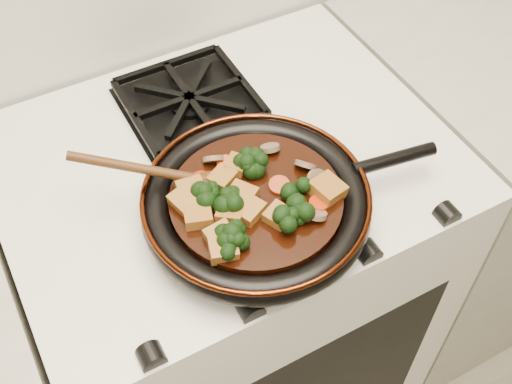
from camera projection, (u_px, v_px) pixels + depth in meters
name	position (u px, v px, depth m)	size (l,w,h in m)	color
stove	(232.00, 292.00, 1.44)	(0.76, 0.60, 0.90)	silver
burner_grate_front	(265.00, 209.00, 1.00)	(0.23, 0.23, 0.03)	black
burner_grate_back	(190.00, 102.00, 1.16)	(0.23, 0.23, 0.03)	black
skillet	(257.00, 203.00, 0.97)	(0.47, 0.35, 0.05)	black
braising_sauce	(256.00, 201.00, 0.97)	(0.26, 0.26, 0.02)	black
tofu_cube_0	(222.00, 179.00, 0.97)	(0.04, 0.03, 0.02)	#935E22
tofu_cube_1	(198.00, 217.00, 0.93)	(0.04, 0.04, 0.02)	#935E22
tofu_cube_2	(278.00, 216.00, 0.93)	(0.04, 0.03, 0.02)	#935E22
tofu_cube_3	(186.00, 200.00, 0.94)	(0.04, 0.04, 0.02)	#935E22
tofu_cube_4	(223.00, 247.00, 0.89)	(0.04, 0.04, 0.02)	#935E22
tofu_cube_5	(231.00, 213.00, 0.93)	(0.04, 0.04, 0.02)	#935E22
tofu_cube_6	(192.00, 192.00, 0.95)	(0.04, 0.04, 0.02)	#935E22
tofu_cube_7	(220.00, 237.00, 0.90)	(0.04, 0.04, 0.02)	#935E22
tofu_cube_8	(236.00, 165.00, 0.99)	(0.04, 0.03, 0.02)	#935E22
tofu_cube_9	(327.00, 190.00, 0.96)	(0.04, 0.05, 0.02)	#935E22
tofu_cube_10	(247.00, 210.00, 0.93)	(0.04, 0.04, 0.02)	#935E22
tofu_cube_11	(241.00, 197.00, 0.95)	(0.04, 0.04, 0.02)	#935E22
broccoli_floret_0	(234.00, 239.00, 0.90)	(0.06, 0.06, 0.05)	black
broccoli_floret_1	(254.00, 168.00, 0.98)	(0.06, 0.06, 0.05)	black
broccoli_floret_2	(286.00, 223.00, 0.91)	(0.06, 0.06, 0.06)	black
broccoli_floret_3	(209.00, 195.00, 0.95)	(0.06, 0.06, 0.05)	black
broccoli_floret_4	(245.00, 164.00, 0.98)	(0.06, 0.06, 0.05)	black
broccoli_floret_5	(297.00, 211.00, 0.93)	(0.06, 0.06, 0.05)	black
broccoli_floret_6	(229.00, 247.00, 0.89)	(0.06, 0.06, 0.05)	black
broccoli_floret_7	(231.00, 202.00, 0.94)	(0.06, 0.06, 0.05)	black
broccoli_floret_8	(296.00, 190.00, 0.96)	(0.05, 0.05, 0.05)	black
carrot_coin_0	(225.00, 163.00, 1.00)	(0.03, 0.03, 0.01)	#A32504
carrot_coin_1	(279.00, 185.00, 0.97)	(0.03, 0.03, 0.01)	#A32504
carrot_coin_2	(319.00, 203.00, 0.95)	(0.03, 0.03, 0.01)	#A32504
carrot_coin_3	(199.00, 178.00, 0.98)	(0.03, 0.03, 0.01)	#A32504
mushroom_slice_0	(317.00, 215.00, 0.93)	(0.03, 0.03, 0.01)	brown
mushroom_slice_1	(306.00, 165.00, 0.99)	(0.03, 0.03, 0.01)	brown
mushroom_slice_2	(317.00, 181.00, 0.97)	(0.04, 0.04, 0.01)	brown
mushroom_slice_3	(213.00, 159.00, 1.00)	(0.03, 0.03, 0.01)	brown
mushroom_slice_4	(270.00, 148.00, 1.01)	(0.03, 0.03, 0.01)	brown
wooden_spoon	(173.00, 174.00, 0.96)	(0.14, 0.09, 0.21)	#46260F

